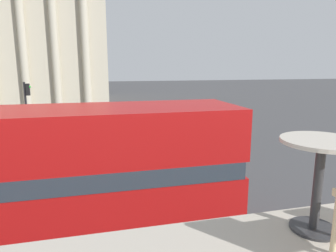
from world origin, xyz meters
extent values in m
cylinder|color=black|center=(1.46, 6.84, 0.49)|extent=(0.98, 0.22, 0.98)
cylinder|color=black|center=(1.46, 4.38, 0.49)|extent=(0.98, 0.22, 0.98)
cube|color=#B71414|center=(-2.81, 5.61, 1.30)|extent=(11.35, 2.46, 1.63)
cube|color=#2D3842|center=(-2.81, 5.61, 2.34)|extent=(11.12, 2.49, 0.45)
cube|color=#B71414|center=(-2.81, 5.61, 3.23)|extent=(11.35, 2.46, 1.34)
cylinder|color=#2D2D30|center=(0.74, -0.35, 3.69)|extent=(0.36, 0.36, 0.02)
cylinder|color=#2D2D30|center=(0.74, -0.35, 4.04)|extent=(0.07, 0.07, 0.68)
cylinder|color=beige|center=(0.74, -0.35, 4.40)|extent=(0.60, 0.60, 0.03)
cylinder|color=#D1B789|center=(0.61, -0.69, 3.90)|extent=(0.04, 0.04, 0.44)
cube|color=beige|center=(-11.75, 43.56, 8.74)|extent=(25.30, 15.82, 17.47)
cylinder|color=beige|center=(-8.38, 35.20, 7.43)|extent=(0.90, 0.90, 14.85)
cylinder|color=beige|center=(-5.01, 35.20, 7.43)|extent=(0.90, 0.90, 14.85)
cylinder|color=beige|center=(-1.63, 35.20, 7.43)|extent=(0.90, 0.90, 14.85)
cylinder|color=black|center=(-4.89, 17.16, 2.02)|extent=(0.12, 0.12, 4.03)
cube|color=black|center=(-4.71, 17.16, 3.58)|extent=(0.20, 0.24, 0.70)
sphere|color=green|center=(-4.60, 17.16, 3.73)|extent=(0.14, 0.14, 0.14)
cylinder|color=black|center=(-5.15, 17.00, 0.30)|extent=(0.60, 0.18, 0.60)
cylinder|color=black|center=(-5.15, 15.25, 0.30)|extent=(0.60, 0.18, 0.60)
cylinder|color=black|center=(6.20, 17.76, 0.30)|extent=(0.60, 0.18, 0.60)
cylinder|color=black|center=(6.20, 16.01, 0.30)|extent=(0.60, 0.18, 0.60)
cylinder|color=black|center=(3.40, 17.76, 0.30)|extent=(0.60, 0.18, 0.60)
cylinder|color=black|center=(3.40, 16.01, 0.30)|extent=(0.60, 0.18, 0.60)
cube|color=black|center=(4.80, 16.88, 0.57)|extent=(4.20, 1.75, 0.55)
cube|color=#2D3842|center=(4.60, 16.88, 1.10)|extent=(1.89, 1.61, 0.50)
cylinder|color=#282B33|center=(7.34, 20.09, 0.44)|extent=(0.14, 0.14, 0.88)
cylinder|color=#282B33|center=(7.52, 20.09, 0.44)|extent=(0.14, 0.14, 0.88)
cylinder|color=silver|center=(7.43, 20.09, 1.23)|extent=(0.32, 0.32, 0.70)
sphere|color=tan|center=(7.43, 20.09, 1.70)|extent=(0.24, 0.24, 0.24)
camera|label=1|loc=(-0.89, -2.16, 4.94)|focal=32.00mm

